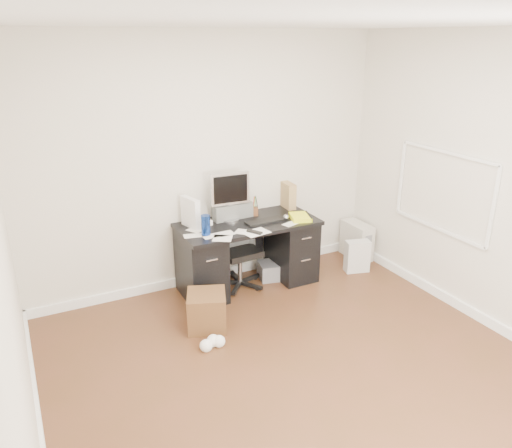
{
  "coord_description": "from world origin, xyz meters",
  "views": [
    {
      "loc": [
        -1.89,
        -2.85,
        2.62
      ],
      "look_at": [
        0.17,
        1.2,
        0.91
      ],
      "focal_mm": 35.0,
      "sensor_mm": 36.0,
      "label": 1
    }
  ],
  "objects": [
    {
      "name": "white_binder",
      "position": [
        -0.29,
        1.8,
        0.91
      ],
      "size": [
        0.19,
        0.3,
        0.32
      ],
      "primitive_type": "cube",
      "rotation": [
        0.0,
        0.0,
        0.24
      ],
      "color": "white",
      "rests_on": "desk"
    },
    {
      "name": "lcd_monitor",
      "position": [
        0.16,
        1.8,
        1.02
      ],
      "size": [
        0.44,
        0.27,
        0.54
      ],
      "primitive_type": null,
      "rotation": [
        0.0,
        0.0,
        -0.06
      ],
      "color": "silver",
      "rests_on": "desk"
    },
    {
      "name": "desk",
      "position": [
        0.3,
        1.65,
        0.4
      ],
      "size": [
        1.5,
        0.7,
        0.75
      ],
      "color": "black",
      "rests_on": "ground"
    },
    {
      "name": "paper_remote",
      "position": [
        0.25,
        1.35,
        0.76
      ],
      "size": [
        0.29,
        0.25,
        0.02
      ],
      "primitive_type": null,
      "rotation": [
        0.0,
        0.0,
        0.16
      ],
      "color": "white",
      "rests_on": "desk"
    },
    {
      "name": "room_shell",
      "position": [
        0.03,
        0.03,
        1.66
      ],
      "size": [
        4.02,
        4.02,
        2.71
      ],
      "color": "silver",
      "rests_on": "ground"
    },
    {
      "name": "shopping_bag",
      "position": [
        1.6,
        1.39,
        0.19
      ],
      "size": [
        0.32,
        0.27,
        0.38
      ],
      "primitive_type": "cube",
      "rotation": [
        0.0,
        0.0,
        -0.26
      ],
      "color": "silver",
      "rests_on": "ground"
    },
    {
      "name": "keyboard",
      "position": [
        0.46,
        1.57,
        0.76
      ],
      "size": [
        0.42,
        0.15,
        0.02
      ],
      "primitive_type": "cube",
      "rotation": [
        0.0,
        0.0,
        0.03
      ],
      "color": "black",
      "rests_on": "desk"
    },
    {
      "name": "yellow_book",
      "position": [
        0.85,
        1.49,
        0.77
      ],
      "size": [
        0.27,
        0.31,
        0.05
      ],
      "primitive_type": "cube",
      "rotation": [
        0.0,
        0.0,
        -0.3
      ],
      "color": "#F6FD1B",
      "rests_on": "desk"
    },
    {
      "name": "loose_papers",
      "position": [
        0.1,
        1.6,
        0.75
      ],
      "size": [
        1.1,
        0.6,
        0.0
      ],
      "primitive_type": null,
      "color": "white",
      "rests_on": "desk"
    },
    {
      "name": "ground",
      "position": [
        0.0,
        0.0,
        0.0
      ],
      "size": [
        4.0,
        4.0,
        0.0
      ],
      "primitive_type": "plane",
      "color": "#4D3118",
      "rests_on": "ground"
    },
    {
      "name": "office_chair",
      "position": [
        0.22,
        1.69,
        0.46
      ],
      "size": [
        0.55,
        0.55,
        0.92
      ],
      "primitive_type": null,
      "rotation": [
        0.0,
        0.0,
        0.06
      ],
      "color": "#4C4E4C",
      "rests_on": "ground"
    },
    {
      "name": "wicker_basket",
      "position": [
        -0.43,
        1.05,
        0.18
      ],
      "size": [
        0.46,
        0.46,
        0.36
      ],
      "primitive_type": "cube",
      "rotation": [
        0.0,
        0.0,
        -0.38
      ],
      "color": "#483115",
      "rests_on": "ground"
    },
    {
      "name": "pc_tower",
      "position": [
        1.85,
        1.73,
        0.22
      ],
      "size": [
        0.2,
        0.45,
        0.45
      ],
      "primitive_type": "cube",
      "rotation": [
        0.0,
        0.0,
        -0.0
      ],
      "color": "beige",
      "rests_on": "ground"
    },
    {
      "name": "computer_mouse",
      "position": [
        0.7,
        1.53,
        0.78
      ],
      "size": [
        0.07,
        0.07,
        0.06
      ],
      "primitive_type": "sphere",
      "rotation": [
        0.0,
        0.0,
        0.22
      ],
      "color": "silver",
      "rests_on": "desk"
    },
    {
      "name": "magazine_file",
      "position": [
        0.93,
        1.9,
        0.9
      ],
      "size": [
        0.14,
        0.26,
        0.29
      ],
      "primitive_type": "cube",
      "rotation": [
        0.0,
        0.0,
        -0.07
      ],
      "color": "olive",
      "rests_on": "desk"
    },
    {
      "name": "pen_cup",
      "position": [
        0.47,
        1.82,
        0.86
      ],
      "size": [
        0.12,
        0.12,
        0.22
      ],
      "primitive_type": null,
      "rotation": [
        0.0,
        0.0,
        -0.4
      ],
      "color": "#563618",
      "rests_on": "desk"
    },
    {
      "name": "travel_mug",
      "position": [
        -0.23,
        1.52,
        0.85
      ],
      "size": [
        0.11,
        0.11,
        0.21
      ],
      "primitive_type": "cylinder",
      "rotation": [
        0.0,
        0.0,
        -0.2
      ],
      "color": "navy",
      "rests_on": "desk"
    },
    {
      "name": "desk_printer",
      "position": [
        0.64,
        1.68,
        0.09
      ],
      "size": [
        0.37,
        0.33,
        0.19
      ],
      "primitive_type": "cube",
      "rotation": [
        0.0,
        0.0,
        -0.21
      ],
      "color": "slate",
      "rests_on": "ground"
    }
  ]
}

